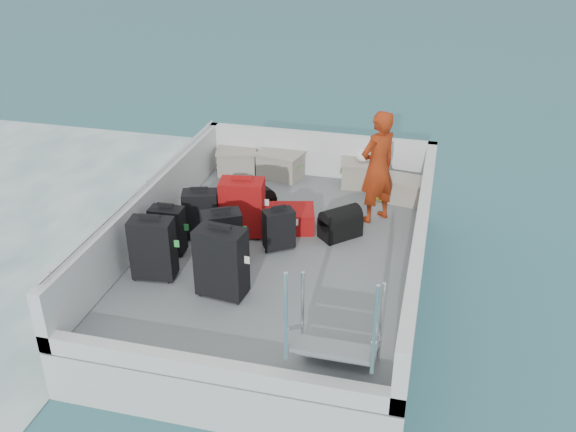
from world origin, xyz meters
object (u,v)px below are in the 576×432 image
suitcase_1 (168,231)px  suitcase_4 (222,238)px  suitcase_3 (221,263)px  passenger (378,167)px  suitcase_5 (242,208)px  suitcase_8 (286,219)px  suitcase_0 (153,249)px  crate_3 (405,191)px  crate_2 (362,174)px  crate_0 (237,162)px  crate_1 (280,166)px  suitcase_2 (201,215)px  suitcase_7 (279,230)px

suitcase_1 → suitcase_4: 0.74m
suitcase_3 → passenger: 2.67m
suitcase_5 → suitcase_8: size_ratio=1.05×
suitcase_0 → suitcase_4: bearing=30.4°
suitcase_3 → crate_3: (1.78, 2.89, -0.25)m
crate_2 → suitcase_8: bearing=-116.0°
crate_0 → crate_1: bearing=0.0°
suitcase_2 → suitcase_3: 1.39m
suitcase_2 → passenger: bearing=9.5°
suitcase_7 → suitcase_4: bearing=-173.1°
suitcase_2 → suitcase_4: suitcase_4 is taller
suitcase_1 → suitcase_5: 1.02m
suitcase_3 → crate_3: suitcase_3 is taller
crate_1 → passenger: passenger is taller
crate_1 → crate_2: crate_1 is taller
suitcase_2 → suitcase_7: 1.06m
passenger → suitcase_4: bearing=-4.6°
suitcase_4 → passenger: passenger is taller
suitcase_4 → suitcase_7: size_ratio=1.28×
suitcase_2 → suitcase_4: bearing=-65.1°
suitcase_3 → suitcase_5: size_ratio=1.07×
passenger → suitcase_2: bearing=-22.7°
suitcase_1 → crate_3: suitcase_1 is taller
suitcase_2 → suitcase_5: 0.54m
suitcase_4 → suitcase_5: suitcase_5 is taller
suitcase_5 → crate_0: (-0.71, 1.91, -0.21)m
suitcase_4 → crate_2: suitcase_4 is taller
suitcase_3 → suitcase_8: (0.32, 1.68, -0.27)m
suitcase_4 → crate_3: suitcase_4 is taller
crate_2 → passenger: size_ratio=0.40×
suitcase_7 → crate_2: bearing=36.6°
crate_0 → passenger: size_ratio=0.38×
suitcase_0 → suitcase_3: size_ratio=0.92×
suitcase_7 → crate_1: size_ratio=0.83×
suitcase_0 → crate_3: 3.84m
suitcase_0 → suitcase_4: 0.83m
suitcase_4 → suitcase_7: 0.76m
suitcase_1 → crate_2: 3.30m
suitcase_5 → crate_2: (1.30, 1.91, -0.20)m
crate_3 → suitcase_3: bearing=-121.6°
suitcase_5 → suitcase_8: bearing=21.5°
suitcase_1 → crate_1: bearing=70.9°
suitcase_1 → crate_1: 2.69m
suitcase_1 → suitcase_3: size_ratio=0.75×
suitcase_8 → crate_0: 2.03m
suitcase_4 → suitcase_8: (0.53, 1.04, -0.20)m
suitcase_5 → crate_2: suitcase_5 is taller
crate_1 → crate_3: bearing=-11.4°
suitcase_3 → crate_2: 3.48m
crate_0 → crate_3: crate_0 is taller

